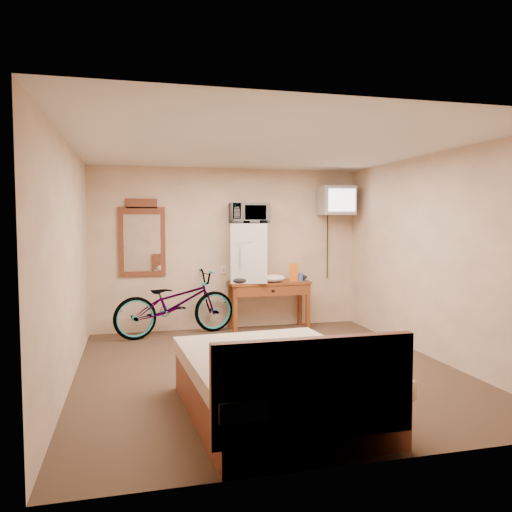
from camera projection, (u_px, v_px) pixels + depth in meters
name	position (u px, v px, depth m)	size (l,w,h in m)	color
room	(267.00, 260.00, 5.58)	(4.60, 4.64, 2.50)	#473823
desk	(270.00, 290.00, 7.71)	(1.25, 0.49, 0.75)	brown
mini_fridge	(249.00, 253.00, 7.65)	(0.65, 0.64, 0.90)	silver
microwave	(249.00, 213.00, 7.61)	(0.57, 0.39, 0.32)	silver
snack_bag	(294.00, 272.00, 7.78)	(0.14, 0.08, 0.27)	orange
blue_cup	(301.00, 277.00, 7.77)	(0.07, 0.07, 0.13)	blue
cloth_cream	(273.00, 278.00, 7.62)	(0.38, 0.29, 0.12)	white
cloth_dark_a	(240.00, 280.00, 7.47)	(0.26, 0.19, 0.10)	black
cloth_dark_b	(301.00, 277.00, 7.92)	(0.19, 0.15, 0.08)	black
crt_television	(336.00, 201.00, 7.89)	(0.54, 0.61, 0.45)	black
wall_mirror	(142.00, 239.00, 7.45)	(0.68, 0.04, 1.16)	brown
bicycle	(175.00, 303.00, 7.31)	(0.64, 1.82, 0.96)	black
bed	(278.00, 384.00, 4.25)	(1.60, 2.05, 0.90)	brown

